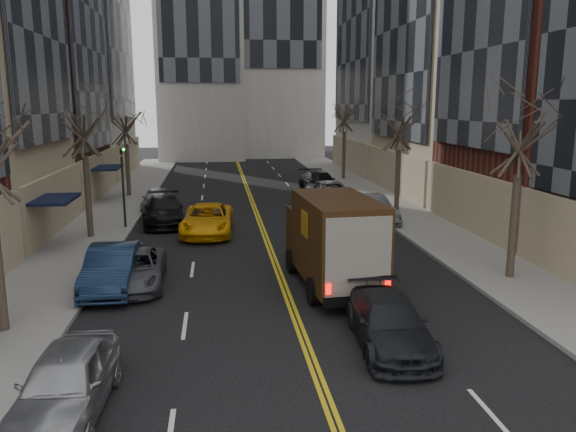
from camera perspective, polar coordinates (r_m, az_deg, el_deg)
name	(u,v)px	position (r m, az deg, el deg)	size (l,w,h in m)	color
sidewalk_left	(112,212)	(36.86, -17.47, 0.44)	(4.00, 66.00, 0.15)	slate
sidewalk_right	(390,205)	(38.01, 10.29, 1.10)	(4.00, 66.00, 0.15)	slate
tree_lf_mid	(82,106)	(29.35, -20.22, 10.41)	(3.20, 3.20, 8.91)	#382D23
tree_lf_far	(125,113)	(42.14, -16.27, 9.97)	(3.20, 3.20, 8.12)	#382D23
tree_rt_near	(523,112)	(22.61, 22.75, 9.76)	(3.20, 3.20, 8.71)	#382D23
tree_rt_mid	(400,113)	(35.46, 11.31, 10.24)	(3.20, 3.20, 8.32)	#382D23
tree_rt_far	(345,103)	(49.91, 5.80, 11.34)	(3.20, 3.20, 9.11)	#382D23
traffic_signal	(123,178)	(31.29, -16.44, 3.71)	(0.29, 0.26, 4.70)	black
ups_truck	(333,241)	(20.78, 4.61, -2.60)	(2.91, 6.47, 3.47)	black
observer_sedan	(389,323)	(16.35, 10.25, -10.61)	(2.22, 4.86, 1.38)	black
taxi	(207,220)	(29.66, -8.20, -0.36)	(2.54, 5.51, 1.53)	#ECA509
pedestrian	(292,221)	(28.35, 0.40, -0.51)	(0.66, 0.43, 1.81)	black
parked_lf_a	(66,382)	(13.74, -21.60, -15.42)	(1.77, 4.40, 1.50)	#9FA1A6
parked_lf_b	(112,268)	(21.69, -17.41, -5.09)	(1.69, 4.86, 1.60)	#12213A
parked_lf_c	(134,269)	(21.85, -15.37, -5.24)	(2.18, 4.73, 1.31)	#45474C
parked_lf_d	(164,210)	(32.54, -12.52, 0.55)	(2.18, 5.37, 1.56)	black
parked_lf_e	(157,199)	(37.19, -13.21, 1.73)	(1.64, 4.08, 1.39)	#9A9EA1
parked_rt_a	(371,209)	(32.46, 8.40, 0.70)	(1.68, 4.81, 1.59)	#55585D
parked_rt_b	(331,194)	(37.43, 4.38, 2.24)	(2.70, 5.85, 1.63)	#A9ACB1
parked_rt_c	(319,182)	(43.13, 3.19, 3.46)	(2.24, 5.51, 1.60)	black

